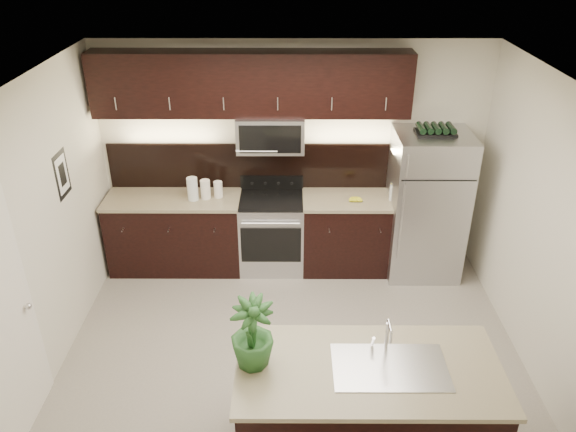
% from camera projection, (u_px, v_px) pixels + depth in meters
% --- Properties ---
extents(ground, '(4.50, 4.50, 0.00)m').
position_uv_depth(ground, '(293.00, 359.00, 5.53)').
color(ground, gray).
rests_on(ground, ground).
extents(room_walls, '(4.52, 4.02, 2.71)m').
position_uv_depth(room_walls, '(280.00, 208.00, 4.70)').
color(room_walls, beige).
rests_on(room_walls, ground).
extents(counter_run, '(3.51, 0.65, 0.94)m').
position_uv_depth(counter_run, '(255.00, 232.00, 6.81)').
color(counter_run, black).
rests_on(counter_run, ground).
extents(upper_fixtures, '(3.49, 0.40, 1.66)m').
position_uv_depth(upper_fixtures, '(254.00, 94.00, 6.15)').
color(upper_fixtures, black).
rests_on(upper_fixtures, counter_run).
extents(island, '(1.96, 0.96, 0.94)m').
position_uv_depth(island, '(365.00, 413.00, 4.32)').
color(island, black).
rests_on(island, ground).
extents(sink_faucet, '(0.84, 0.50, 0.28)m').
position_uv_depth(sink_faucet, '(390.00, 365.00, 4.10)').
color(sink_faucet, silver).
rests_on(sink_faucet, island).
extents(refrigerator, '(0.84, 0.76, 1.75)m').
position_uv_depth(refrigerator, '(426.00, 205.00, 6.55)').
color(refrigerator, '#B2B2B7').
rests_on(refrigerator, ground).
extents(wine_rack, '(0.43, 0.27, 0.10)m').
position_uv_depth(wine_rack, '(436.00, 130.00, 6.12)').
color(wine_rack, black).
rests_on(wine_rack, refrigerator).
extents(plant, '(0.34, 0.34, 0.56)m').
position_uv_depth(plant, '(252.00, 333.00, 4.01)').
color(plant, '#214D1E').
rests_on(plant, island).
extents(canisters, '(0.40, 0.19, 0.27)m').
position_uv_depth(canisters, '(202.00, 189.00, 6.51)').
color(canisters, silver).
rests_on(canisters, counter_run).
extents(french_press, '(0.10, 0.10, 0.30)m').
position_uv_depth(french_press, '(394.00, 191.00, 6.48)').
color(french_press, silver).
rests_on(french_press, counter_run).
extents(bananas, '(0.16, 0.13, 0.05)m').
position_uv_depth(bananas, '(352.00, 199.00, 6.50)').
color(bananas, gold).
rests_on(bananas, counter_run).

